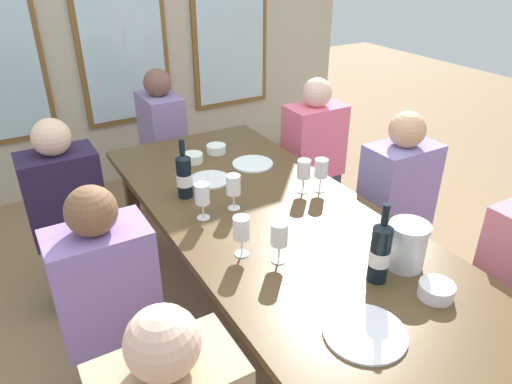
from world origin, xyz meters
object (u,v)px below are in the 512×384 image
object	(u,v)px
wine_glass_1	(321,170)
seated_person_1	(313,163)
metal_pitcher	(407,245)
seated_person_3	(394,212)
tasting_bowl_0	(216,149)
seated_person_2	(111,315)
dining_table	(274,229)
seated_person_0	(70,222)
tasting_bowl_2	(193,158)
wine_glass_2	(279,236)
seated_person_6	(164,149)
wine_bottle_1	(184,175)
wine_glass_0	(233,187)
tasting_bowl_1	(436,290)
white_plate_0	(210,180)
wine_glass_4	(202,196)
wine_glass_3	(241,229)
wine_glass_5	(304,171)
white_plate_2	(365,333)
white_plate_1	(253,164)
wine_bottle_0	(380,252)

from	to	relation	value
wine_glass_1	seated_person_1	size ratio (longest dim) A/B	0.16
metal_pitcher	seated_person_3	world-z (taller)	seated_person_3
tasting_bowl_0	seated_person_2	size ratio (longest dim) A/B	0.10
dining_table	seated_person_0	size ratio (longest dim) A/B	2.08
tasting_bowl_2	metal_pitcher	bearing A→B (deg)	-76.37
tasting_bowl_2	seated_person_3	bearing A→B (deg)	-40.65
wine_glass_2	seated_person_6	world-z (taller)	seated_person_6
wine_bottle_1	wine_glass_0	distance (m)	0.27
tasting_bowl_1	seated_person_3	distance (m)	1.00
tasting_bowl_1	wine_glass_0	bearing A→B (deg)	109.67
wine_glass_0	seated_person_6	xyz separation A→B (m)	(0.13, 1.34, -0.33)
seated_person_3	metal_pitcher	bearing A→B (deg)	-134.14
wine_bottle_1	wine_glass_2	size ratio (longest dim) A/B	1.75
tasting_bowl_2	wine_glass_1	distance (m)	0.78
white_plate_0	seated_person_2	world-z (taller)	seated_person_2
wine_glass_1	seated_person_0	world-z (taller)	seated_person_0
wine_bottle_1	wine_glass_4	bearing A→B (deg)	-92.78
wine_glass_1	wine_glass_3	distance (m)	0.67
tasting_bowl_1	wine_glass_5	size ratio (longest dim) A/B	0.73
seated_person_1	seated_person_2	distance (m)	1.78
wine_glass_1	seated_person_1	distance (m)	0.88
white_plate_2	wine_glass_2	bearing A→B (deg)	93.29
wine_glass_2	wine_glass_4	bearing A→B (deg)	105.17
wine_glass_4	white_plate_1	bearing A→B (deg)	39.10
white_plate_0	seated_person_0	size ratio (longest dim) A/B	0.20
wine_glass_2	wine_glass_3	size ratio (longest dim) A/B	1.00
wine_glass_4	tasting_bowl_0	bearing A→B (deg)	59.58
tasting_bowl_0	wine_glass_3	size ratio (longest dim) A/B	0.67
white_plate_1	seated_person_1	xyz separation A→B (m)	(0.60, 0.22, -0.22)
wine_glass_0	wine_glass_3	bearing A→B (deg)	-112.96
wine_glass_5	seated_person_3	size ratio (longest dim) A/B	0.16
tasting_bowl_2	wine_bottle_1	bearing A→B (deg)	-118.33
white_plate_2	wine_glass_3	xyz separation A→B (m)	(-0.13, 0.59, 0.12)
white_plate_0	wine_glass_2	world-z (taller)	wine_glass_2
seated_person_0	seated_person_1	distance (m)	1.59
white_plate_1	wine_glass_3	bearing A→B (deg)	-122.69
tasting_bowl_1	wine_glass_2	bearing A→B (deg)	128.67
seated_person_2	wine_bottle_0	bearing A→B (deg)	-32.25
wine_glass_2	seated_person_1	xyz separation A→B (m)	(0.96, 1.07, -0.33)
wine_glass_2	wine_glass_3	bearing A→B (deg)	133.19
tasting_bowl_1	seated_person_0	bearing A→B (deg)	122.52
wine_glass_4	metal_pitcher	bearing A→B (deg)	-53.88
wine_bottle_1	seated_person_6	size ratio (longest dim) A/B	0.27
white_plate_1	white_plate_2	world-z (taller)	same
wine_glass_1	wine_glass_3	size ratio (longest dim) A/B	1.00
wine_glass_4	seated_person_1	world-z (taller)	seated_person_1
wine_glass_2	wine_glass_3	xyz separation A→B (m)	(-0.11, 0.11, 0.00)
white_plate_2	wine_bottle_0	size ratio (longest dim) A/B	0.85
dining_table	seated_person_1	distance (m)	1.12
wine_glass_3	white_plate_0	bearing A→B (deg)	75.52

